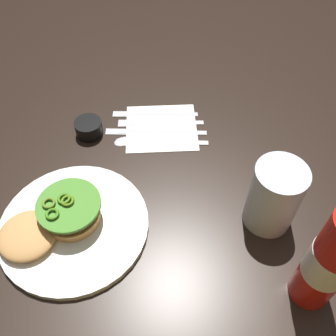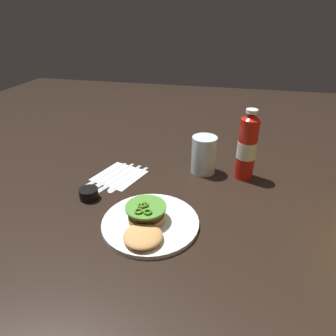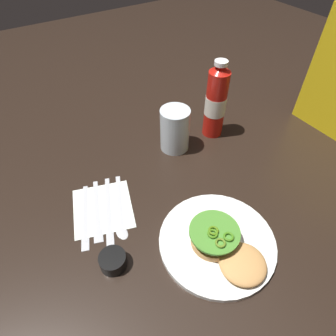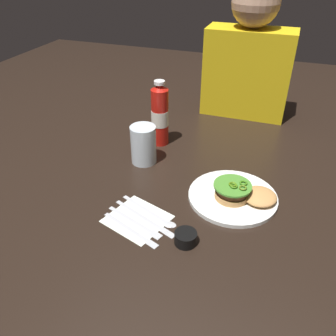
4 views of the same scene
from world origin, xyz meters
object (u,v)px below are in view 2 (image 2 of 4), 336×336
Objects in this scene: ketchup_bottle at (247,147)px; fork_utensil at (112,176)px; burger_sandwich at (145,221)px; butter_knife at (117,179)px; water_glass at (204,155)px; steak_knife at (105,174)px; condiment_cup at (89,194)px; napkin at (119,175)px; dinner_plate at (151,223)px; spoon_utensil at (123,182)px.

ketchup_bottle is 0.48m from fork_utensil.
butter_knife is at bearing -143.45° from burger_sandwich.
water_glass reaches higher than steak_knife.
condiment_cup is at bearing -116.61° from burger_sandwich.
burger_sandwich reaches higher than condiment_cup.
burger_sandwich is 1.38× the size of water_glass.
steak_knife is at bearing -175.97° from condiment_cup.
fork_utensil reaches higher than napkin.
dinner_plate is 1.25× the size of butter_knife.
dinner_plate is at bearing 42.53° from fork_utensil.
burger_sandwich is at bearing 33.47° from spoon_utensil.
condiment_cup is 0.13m from butter_knife.
steak_knife and butter_knife have the same top height.
napkin is at bearing -173.21° from butter_knife.
ketchup_bottle is 1.30× the size of steak_knife.
spoon_utensil is at bearing 65.98° from butter_knife.
condiment_cup is 0.31× the size of steak_knife.
steak_knife is 0.03m from fork_utensil.
dinner_plate is 0.43m from ketchup_bottle.
butter_knife is (0.03, 0.00, 0.00)m from napkin.
ketchup_bottle is 1.15× the size of butter_knife.
napkin is (-0.23, -0.18, -0.00)m from dinner_plate.
butter_knife is (-0.12, 0.04, -0.01)m from condiment_cup.
water_glass is 0.31m from napkin.
steak_knife is 1.00× the size of fork_utensil.
ketchup_bottle reaches higher than water_glass.
ketchup_bottle is at bearing 108.46° from spoon_utensil.
condiment_cup is 0.31× the size of spoon_utensil.
napkin is at bearing 165.10° from condiment_cup.
butter_knife reaches higher than napkin.
condiment_cup is 0.14m from fork_utensil.
ketchup_bottle is 0.46m from napkin.
dinner_plate is 0.25m from spoon_utensil.
burger_sandwich is 0.34m from steak_knife.
burger_sandwich is at bearing 33.82° from napkin.
napkin is (-0.26, -0.18, -0.03)m from burger_sandwich.
burger_sandwich is 0.76× the size of ketchup_bottle.
butter_knife is (0.02, 0.05, 0.00)m from steak_knife.
condiment_cup reaches higher than napkin.
dinner_plate is 1.44× the size of burger_sandwich.
burger_sandwich is 0.24m from condiment_cup.
steak_knife is at bearing -96.26° from fork_utensil.
ketchup_bottle is at bearing 142.68° from dinner_plate.
condiment_cup reaches higher than steak_knife.
water_glass is at bearing 110.15° from fork_utensil.
dinner_plate reaches higher than steak_knife.
dinner_plate is 0.27m from butter_knife.
fork_utensil is at bearing -56.61° from napkin.
dinner_plate is at bearing 166.15° from burger_sandwich.
ketchup_bottle reaches higher than steak_knife.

